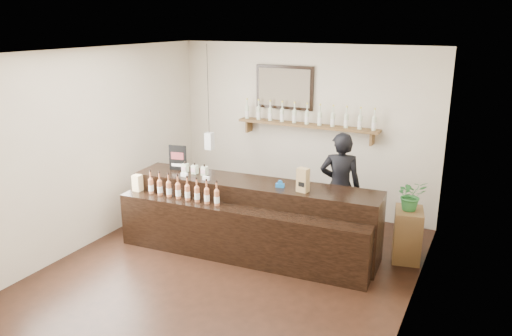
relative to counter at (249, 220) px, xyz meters
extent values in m
plane|color=black|center=(0.04, -0.57, -0.47)|extent=(5.00, 5.00, 0.00)
plane|color=beige|center=(0.04, 1.93, 0.93)|extent=(4.50, 0.00, 4.50)
plane|color=beige|center=(0.04, -3.07, 0.93)|extent=(4.50, 0.00, 4.50)
plane|color=beige|center=(-2.21, -0.57, 0.93)|extent=(0.00, 5.00, 5.00)
plane|color=beige|center=(2.29, -0.57, 0.93)|extent=(0.00, 5.00, 5.00)
plane|color=white|center=(0.04, -0.57, 2.33)|extent=(5.00, 5.00, 0.00)
cube|color=brown|center=(0.14, 1.80, 1.03)|extent=(2.40, 0.25, 0.04)
cube|color=brown|center=(-0.94, 1.83, 0.91)|extent=(0.04, 0.20, 0.20)
cube|color=brown|center=(1.22, 1.83, 0.91)|extent=(0.04, 0.20, 0.20)
cube|color=black|center=(-0.31, 1.90, 1.61)|extent=(1.02, 0.04, 0.72)
cube|color=#4F4032|center=(-0.31, 1.88, 1.61)|extent=(0.92, 0.01, 0.62)
cube|color=white|center=(-1.26, 1.03, 0.78)|extent=(0.12, 0.12, 0.28)
cylinder|color=black|center=(-1.26, 1.03, 1.63)|extent=(0.01, 0.01, 1.41)
cylinder|color=beige|center=(-0.96, 1.80, 1.15)|extent=(0.07, 0.07, 0.20)
cone|color=beige|center=(-0.96, 1.80, 1.28)|extent=(0.07, 0.07, 0.05)
cylinder|color=beige|center=(-0.96, 1.80, 1.34)|extent=(0.02, 0.02, 0.07)
cylinder|color=gold|center=(-0.96, 1.80, 1.39)|extent=(0.03, 0.03, 0.02)
cylinder|color=white|center=(-0.96, 1.80, 1.13)|extent=(0.07, 0.07, 0.09)
cylinder|color=beige|center=(-0.74, 1.80, 1.15)|extent=(0.07, 0.07, 0.20)
cone|color=beige|center=(-0.74, 1.80, 1.28)|extent=(0.07, 0.07, 0.05)
cylinder|color=beige|center=(-0.74, 1.80, 1.34)|extent=(0.02, 0.02, 0.07)
cylinder|color=gold|center=(-0.74, 1.80, 1.39)|extent=(0.03, 0.03, 0.02)
cylinder|color=white|center=(-0.74, 1.80, 1.13)|extent=(0.07, 0.07, 0.09)
cylinder|color=beige|center=(-0.52, 1.80, 1.15)|extent=(0.07, 0.07, 0.20)
cone|color=beige|center=(-0.52, 1.80, 1.28)|extent=(0.07, 0.07, 0.05)
cylinder|color=beige|center=(-0.52, 1.80, 1.34)|extent=(0.02, 0.02, 0.07)
cylinder|color=gold|center=(-0.52, 1.80, 1.39)|extent=(0.03, 0.03, 0.02)
cylinder|color=white|center=(-0.52, 1.80, 1.13)|extent=(0.07, 0.07, 0.09)
cylinder|color=beige|center=(-0.30, 1.80, 1.15)|extent=(0.07, 0.07, 0.20)
cone|color=beige|center=(-0.30, 1.80, 1.28)|extent=(0.07, 0.07, 0.05)
cylinder|color=beige|center=(-0.30, 1.80, 1.34)|extent=(0.02, 0.02, 0.07)
cylinder|color=gold|center=(-0.30, 1.80, 1.39)|extent=(0.03, 0.03, 0.02)
cylinder|color=white|center=(-0.30, 1.80, 1.13)|extent=(0.07, 0.07, 0.09)
cylinder|color=beige|center=(-0.08, 1.80, 1.15)|extent=(0.07, 0.07, 0.20)
cone|color=beige|center=(-0.08, 1.80, 1.28)|extent=(0.07, 0.07, 0.05)
cylinder|color=beige|center=(-0.08, 1.80, 1.34)|extent=(0.02, 0.02, 0.07)
cylinder|color=gold|center=(-0.08, 1.80, 1.39)|extent=(0.03, 0.03, 0.02)
cylinder|color=white|center=(-0.08, 1.80, 1.13)|extent=(0.07, 0.07, 0.09)
cylinder|color=beige|center=(0.14, 1.80, 1.15)|extent=(0.07, 0.07, 0.20)
cone|color=beige|center=(0.14, 1.80, 1.28)|extent=(0.07, 0.07, 0.05)
cylinder|color=beige|center=(0.14, 1.80, 1.34)|extent=(0.02, 0.02, 0.07)
cylinder|color=gold|center=(0.14, 1.80, 1.39)|extent=(0.03, 0.03, 0.02)
cylinder|color=white|center=(0.14, 1.80, 1.13)|extent=(0.07, 0.07, 0.09)
cylinder|color=beige|center=(0.36, 1.80, 1.15)|extent=(0.07, 0.07, 0.20)
cone|color=beige|center=(0.36, 1.80, 1.28)|extent=(0.07, 0.07, 0.05)
cylinder|color=beige|center=(0.36, 1.80, 1.34)|extent=(0.02, 0.02, 0.07)
cylinder|color=gold|center=(0.36, 1.80, 1.39)|extent=(0.03, 0.03, 0.02)
cylinder|color=white|center=(0.36, 1.80, 1.13)|extent=(0.07, 0.07, 0.09)
cylinder|color=beige|center=(0.58, 1.80, 1.15)|extent=(0.07, 0.07, 0.20)
cone|color=beige|center=(0.58, 1.80, 1.28)|extent=(0.07, 0.07, 0.05)
cylinder|color=beige|center=(0.58, 1.80, 1.34)|extent=(0.02, 0.02, 0.07)
cylinder|color=gold|center=(0.58, 1.80, 1.39)|extent=(0.03, 0.03, 0.02)
cylinder|color=white|center=(0.58, 1.80, 1.13)|extent=(0.07, 0.07, 0.09)
cylinder|color=beige|center=(0.80, 1.80, 1.15)|extent=(0.07, 0.07, 0.20)
cone|color=beige|center=(0.80, 1.80, 1.28)|extent=(0.07, 0.07, 0.05)
cylinder|color=beige|center=(0.80, 1.80, 1.34)|extent=(0.02, 0.02, 0.07)
cylinder|color=gold|center=(0.80, 1.80, 1.39)|extent=(0.03, 0.03, 0.02)
cylinder|color=white|center=(0.80, 1.80, 1.13)|extent=(0.07, 0.07, 0.09)
cylinder|color=beige|center=(1.02, 1.80, 1.15)|extent=(0.07, 0.07, 0.20)
cone|color=beige|center=(1.02, 1.80, 1.28)|extent=(0.07, 0.07, 0.05)
cylinder|color=beige|center=(1.02, 1.80, 1.34)|extent=(0.02, 0.02, 0.07)
cylinder|color=gold|center=(1.02, 1.80, 1.39)|extent=(0.03, 0.03, 0.02)
cylinder|color=white|center=(1.02, 1.80, 1.13)|extent=(0.07, 0.07, 0.09)
cylinder|color=beige|center=(1.24, 1.80, 1.15)|extent=(0.07, 0.07, 0.20)
cone|color=beige|center=(1.24, 1.80, 1.28)|extent=(0.07, 0.07, 0.05)
cylinder|color=beige|center=(1.24, 1.80, 1.34)|extent=(0.02, 0.02, 0.07)
cylinder|color=gold|center=(1.24, 1.80, 1.39)|extent=(0.03, 0.03, 0.02)
cylinder|color=white|center=(1.24, 1.80, 1.13)|extent=(0.07, 0.07, 0.09)
cube|color=black|center=(0.01, 0.13, 0.03)|extent=(3.60, 0.86, 1.00)
cube|color=black|center=(0.01, -0.34, -0.09)|extent=(3.58, 0.54, 0.75)
cube|color=white|center=(-0.99, -0.10, 0.55)|extent=(0.10, 0.04, 0.05)
cube|color=white|center=(-0.62, -0.10, 0.55)|extent=(0.10, 0.04, 0.05)
cube|color=#F5D896|center=(-1.65, -0.34, 0.35)|extent=(0.12, 0.12, 0.12)
cube|color=#F5D896|center=(-1.65, -0.34, 0.47)|extent=(0.12, 0.12, 0.12)
cube|color=beige|center=(-1.09, 0.08, 0.60)|extent=(0.08, 0.08, 0.13)
cube|color=beige|center=(-1.09, 0.03, 0.60)|extent=(0.07, 0.00, 0.06)
cylinder|color=black|center=(-1.09, 0.08, 0.68)|extent=(0.02, 0.02, 0.03)
cube|color=beige|center=(-0.93, 0.08, 0.60)|extent=(0.08, 0.08, 0.13)
cube|color=beige|center=(-0.93, 0.03, 0.60)|extent=(0.07, 0.00, 0.06)
cylinder|color=black|center=(-0.93, 0.08, 0.68)|extent=(0.02, 0.02, 0.03)
cube|color=beige|center=(-0.76, 0.08, 0.60)|extent=(0.08, 0.08, 0.13)
cube|color=beige|center=(-0.76, 0.03, 0.60)|extent=(0.07, 0.00, 0.06)
cylinder|color=black|center=(-0.76, 0.08, 0.68)|extent=(0.02, 0.02, 0.03)
cylinder|color=#B0623B|center=(-1.41, -0.34, 0.39)|extent=(0.07, 0.07, 0.20)
cone|color=#B0623B|center=(-1.41, -0.34, 0.52)|extent=(0.07, 0.07, 0.05)
cylinder|color=#B0623B|center=(-1.41, -0.34, 0.58)|extent=(0.02, 0.02, 0.07)
cylinder|color=black|center=(-1.41, -0.34, 0.62)|extent=(0.03, 0.03, 0.02)
cylinder|color=white|center=(-1.41, -0.34, 0.37)|extent=(0.07, 0.07, 0.09)
cylinder|color=#B0623B|center=(-1.25, -0.34, 0.39)|extent=(0.07, 0.07, 0.20)
cone|color=#B0623B|center=(-1.25, -0.34, 0.52)|extent=(0.07, 0.07, 0.05)
cylinder|color=#B0623B|center=(-1.25, -0.34, 0.58)|extent=(0.02, 0.02, 0.07)
cylinder|color=black|center=(-1.25, -0.34, 0.62)|extent=(0.03, 0.03, 0.02)
cylinder|color=white|center=(-1.25, -0.34, 0.37)|extent=(0.07, 0.07, 0.09)
cylinder|color=#B0623B|center=(-1.09, -0.34, 0.39)|extent=(0.07, 0.07, 0.20)
cone|color=#B0623B|center=(-1.09, -0.34, 0.52)|extent=(0.07, 0.07, 0.05)
cylinder|color=#B0623B|center=(-1.09, -0.34, 0.58)|extent=(0.02, 0.02, 0.07)
cylinder|color=black|center=(-1.09, -0.34, 0.62)|extent=(0.03, 0.03, 0.02)
cylinder|color=white|center=(-1.09, -0.34, 0.37)|extent=(0.07, 0.07, 0.09)
cylinder|color=#B0623B|center=(-0.94, -0.34, 0.39)|extent=(0.07, 0.07, 0.20)
cone|color=#B0623B|center=(-0.94, -0.34, 0.52)|extent=(0.07, 0.07, 0.05)
cylinder|color=#B0623B|center=(-0.94, -0.34, 0.58)|extent=(0.02, 0.02, 0.07)
cylinder|color=black|center=(-0.94, -0.34, 0.62)|extent=(0.03, 0.03, 0.02)
cylinder|color=white|center=(-0.94, -0.34, 0.37)|extent=(0.07, 0.07, 0.09)
cylinder|color=#B0623B|center=(-0.78, -0.34, 0.39)|extent=(0.07, 0.07, 0.20)
cone|color=#B0623B|center=(-0.78, -0.34, 0.52)|extent=(0.07, 0.07, 0.05)
cylinder|color=#B0623B|center=(-0.78, -0.34, 0.58)|extent=(0.02, 0.02, 0.07)
cylinder|color=black|center=(-0.78, -0.34, 0.62)|extent=(0.03, 0.03, 0.02)
cylinder|color=white|center=(-0.78, -0.34, 0.37)|extent=(0.07, 0.07, 0.09)
cylinder|color=#B0623B|center=(-0.62, -0.34, 0.39)|extent=(0.07, 0.07, 0.20)
cone|color=#B0623B|center=(-0.62, -0.34, 0.52)|extent=(0.07, 0.07, 0.05)
cylinder|color=#B0623B|center=(-0.62, -0.34, 0.58)|extent=(0.02, 0.02, 0.07)
cylinder|color=black|center=(-0.62, -0.34, 0.62)|extent=(0.03, 0.03, 0.02)
cylinder|color=white|center=(-0.62, -0.34, 0.37)|extent=(0.07, 0.07, 0.09)
cylinder|color=#B0623B|center=(-0.46, -0.34, 0.39)|extent=(0.07, 0.07, 0.20)
cone|color=#B0623B|center=(-0.46, -0.34, 0.52)|extent=(0.07, 0.07, 0.05)
cylinder|color=#B0623B|center=(-0.46, -0.34, 0.58)|extent=(0.02, 0.02, 0.07)
cylinder|color=black|center=(-0.46, -0.34, 0.62)|extent=(0.03, 0.03, 0.02)
cylinder|color=white|center=(-0.46, -0.34, 0.37)|extent=(0.07, 0.07, 0.09)
cylinder|color=#B0623B|center=(-0.31, -0.34, 0.39)|extent=(0.07, 0.07, 0.20)
cone|color=#B0623B|center=(-0.31, -0.34, 0.52)|extent=(0.07, 0.07, 0.05)
cylinder|color=#B0623B|center=(-0.31, -0.34, 0.58)|extent=(0.02, 0.02, 0.07)
cylinder|color=black|center=(-0.31, -0.34, 0.62)|extent=(0.03, 0.03, 0.02)
cylinder|color=white|center=(-0.31, -0.34, 0.37)|extent=(0.07, 0.07, 0.09)
cube|color=black|center=(-1.25, 0.13, 0.72)|extent=(0.27, 0.07, 0.38)
cube|color=maroon|center=(-1.25, 0.12, 0.75)|extent=(0.19, 0.04, 0.11)
cube|color=white|center=(-1.25, 0.12, 0.61)|extent=(0.19, 0.04, 0.04)
cube|color=olive|center=(0.77, 0.05, 0.69)|extent=(0.16, 0.13, 0.32)
cube|color=black|center=(0.77, 0.00, 0.64)|extent=(0.09, 0.02, 0.06)
cube|color=#175BA1|center=(0.44, 0.08, 0.55)|extent=(0.12, 0.07, 0.05)
cylinder|color=#175BA1|center=(0.44, 0.08, 0.60)|extent=(0.07, 0.04, 0.06)
cube|color=brown|center=(2.04, 0.74, -0.11)|extent=(0.45, 0.56, 0.72)
imported|color=#2D7232|center=(2.04, 0.74, 0.46)|extent=(0.50, 0.48, 0.42)
imported|color=black|center=(1.00, 0.98, 0.45)|extent=(0.77, 0.61, 1.84)
camera|label=1|loc=(2.97, -5.75, 2.70)|focal=35.00mm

